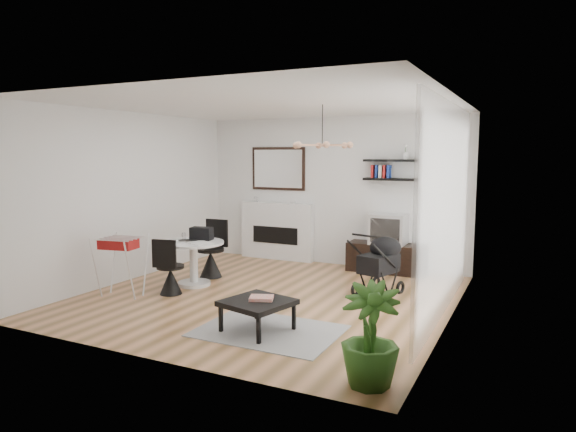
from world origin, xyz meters
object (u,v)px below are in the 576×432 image
at_px(potted_plant, 370,335).
at_px(drying_rack, 121,265).
at_px(crt_tv, 389,229).
at_px(coffee_table, 257,304).
at_px(stroller, 380,267).
at_px(tv_console, 386,258).
at_px(dining_table, 194,256).
at_px(fireplace, 277,224).

bearing_deg(potted_plant, drying_rack, 163.30).
bearing_deg(crt_tv, potted_plant, -76.95).
bearing_deg(coffee_table, stroller, 69.40).
distance_m(tv_console, drying_rack, 4.36).
xyz_separation_m(crt_tv, drying_rack, (-3.03, -3.15, -0.30)).
bearing_deg(coffee_table, potted_plant, -26.58).
xyz_separation_m(stroller, potted_plant, (0.75, -2.97, 0.06)).
bearing_deg(stroller, potted_plant, -58.78).
height_order(tv_console, stroller, stroller).
relative_size(dining_table, coffee_table, 1.12).
height_order(drying_rack, stroller, stroller).
xyz_separation_m(fireplace, potted_plant, (3.25, -4.53, -0.23)).
distance_m(fireplace, stroller, 2.96).
xyz_separation_m(crt_tv, stroller, (0.26, -1.39, -0.36)).
distance_m(dining_table, stroller, 2.85).
distance_m(tv_console, stroller, 1.43).
height_order(fireplace, coffee_table, fireplace).
bearing_deg(coffee_table, fireplace, 114.15).
bearing_deg(fireplace, coffee_table, -65.85).
bearing_deg(crt_tv, coffee_table, -98.90).
height_order(tv_console, crt_tv, crt_tv).
height_order(crt_tv, dining_table, crt_tv).
bearing_deg(crt_tv, tv_console, 173.38).
xyz_separation_m(tv_console, stroller, (0.29, -1.40, 0.15)).
height_order(dining_table, coffee_table, dining_table).
relative_size(fireplace, drying_rack, 2.50).
height_order(crt_tv, stroller, crt_tv).
bearing_deg(potted_plant, fireplace, 125.65).
relative_size(crt_tv, coffee_table, 0.70).
relative_size(fireplace, tv_console, 1.62).
relative_size(fireplace, crt_tv, 3.65).
bearing_deg(potted_plant, dining_table, 148.06).
xyz_separation_m(fireplace, coffee_table, (1.68, -3.75, -0.36)).
bearing_deg(crt_tv, fireplace, 175.67).
distance_m(crt_tv, dining_table, 3.32).
xyz_separation_m(dining_table, stroller, (2.74, 0.79, -0.05)).
bearing_deg(stroller, drying_rack, -134.87).
bearing_deg(coffee_table, dining_table, 144.09).
height_order(fireplace, dining_table, fireplace).
xyz_separation_m(dining_table, drying_rack, (-0.55, -0.96, 0.00)).
height_order(dining_table, potted_plant, potted_plant).
bearing_deg(dining_table, tv_console, 41.85).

